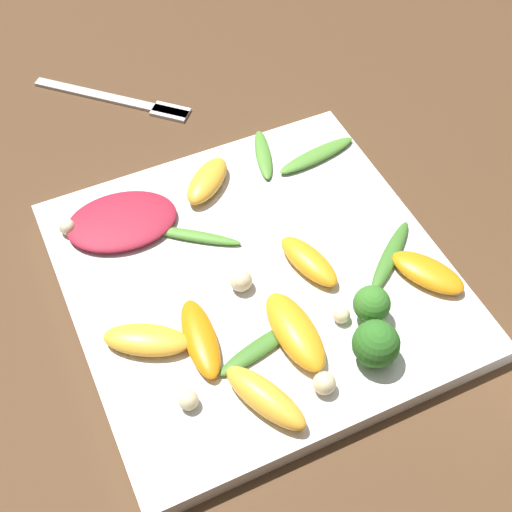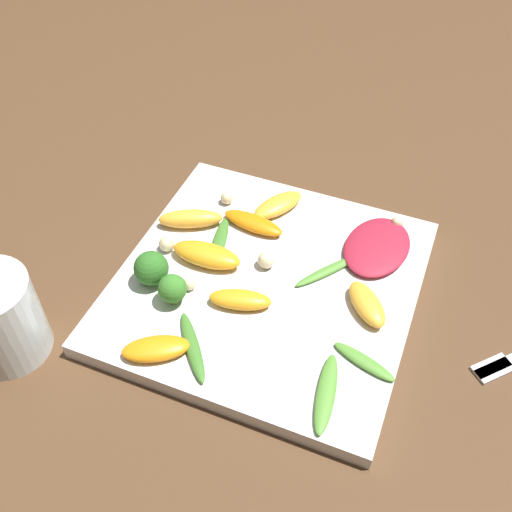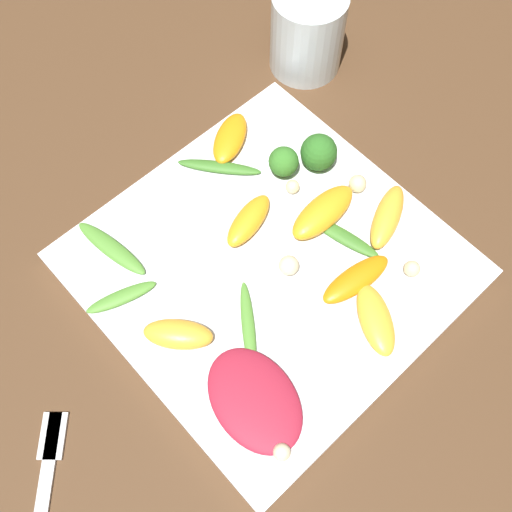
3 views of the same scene
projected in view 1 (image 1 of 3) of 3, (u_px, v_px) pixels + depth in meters
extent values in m
plane|color=#4C331E|center=(257.00, 285.00, 0.61)|extent=(2.40, 2.40, 0.00)
cube|color=white|center=(257.00, 279.00, 0.60)|extent=(0.31, 0.31, 0.02)
cube|color=silver|center=(110.00, 97.00, 0.76)|extent=(0.13, 0.14, 0.01)
cube|color=silver|center=(170.00, 111.00, 0.74)|extent=(0.04, 0.04, 0.01)
ellipsoid|color=maroon|center=(122.00, 221.00, 0.62)|extent=(0.08, 0.11, 0.01)
ellipsoid|color=#FCAD33|center=(146.00, 340.00, 0.55)|extent=(0.06, 0.07, 0.02)
ellipsoid|color=orange|center=(309.00, 261.00, 0.59)|extent=(0.07, 0.04, 0.02)
ellipsoid|color=#FCAD33|center=(265.00, 398.00, 0.52)|extent=(0.08, 0.05, 0.02)
ellipsoid|color=orange|center=(428.00, 273.00, 0.59)|extent=(0.07, 0.06, 0.01)
ellipsoid|color=#FCAD33|center=(207.00, 181.00, 0.65)|extent=(0.06, 0.06, 0.02)
ellipsoid|color=orange|center=(296.00, 331.00, 0.55)|extent=(0.08, 0.03, 0.02)
ellipsoid|color=orange|center=(200.00, 338.00, 0.55)|extent=(0.08, 0.03, 0.01)
cylinder|color=#7A9E51|center=(370.00, 314.00, 0.57)|extent=(0.01, 0.01, 0.01)
sphere|color=#387A28|center=(372.00, 304.00, 0.55)|extent=(0.03, 0.03, 0.03)
cylinder|color=#84AD5B|center=(373.00, 354.00, 0.54)|extent=(0.01, 0.01, 0.01)
sphere|color=#2D6B23|center=(376.00, 344.00, 0.53)|extent=(0.04, 0.04, 0.04)
ellipsoid|color=#3D7528|center=(390.00, 256.00, 0.60)|extent=(0.06, 0.07, 0.01)
ellipsoid|color=#518E33|center=(193.00, 236.00, 0.62)|extent=(0.06, 0.08, 0.01)
ellipsoid|color=#518E33|center=(317.00, 155.00, 0.68)|extent=(0.03, 0.09, 0.01)
ellipsoid|color=#3D7528|center=(260.00, 347.00, 0.55)|extent=(0.03, 0.08, 0.01)
ellipsoid|color=#518E33|center=(263.00, 154.00, 0.68)|extent=(0.07, 0.03, 0.01)
sphere|color=beige|center=(341.00, 315.00, 0.56)|extent=(0.01, 0.01, 0.01)
sphere|color=beige|center=(322.00, 384.00, 0.52)|extent=(0.02, 0.02, 0.02)
sphere|color=beige|center=(241.00, 280.00, 0.58)|extent=(0.02, 0.02, 0.02)
sphere|color=beige|center=(67.00, 227.00, 0.62)|extent=(0.01, 0.01, 0.01)
sphere|color=beige|center=(188.00, 400.00, 0.52)|extent=(0.02, 0.02, 0.02)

